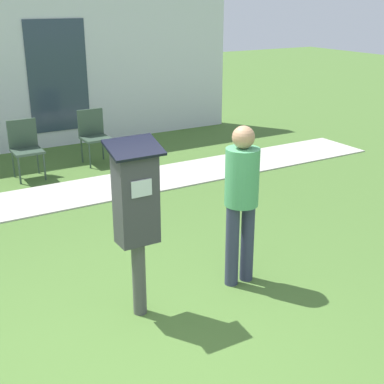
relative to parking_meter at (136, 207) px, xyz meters
The scene contains 6 objects.
ground_plane 1.15m from the parking_meter, 111.90° to the right, with size 40.00×40.00×0.00m, color #476B2D.
sidewalk 3.40m from the parking_meter, 93.46° to the left, with size 12.00×1.10×0.02m.
parking_meter is the anchor object (origin of this frame).
person_standing 1.09m from the parking_meter, ahead, with size 0.32×0.32×1.58m.
outdoor_chair_middle 4.40m from the parking_meter, 88.20° to the left, with size 0.44×0.44×0.90m.
outdoor_chair_right 4.79m from the parking_meter, 73.86° to the left, with size 0.44×0.44×0.90m.
Camera 1 is at (-1.51, -3.31, 2.67)m, focal length 50.00 mm.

